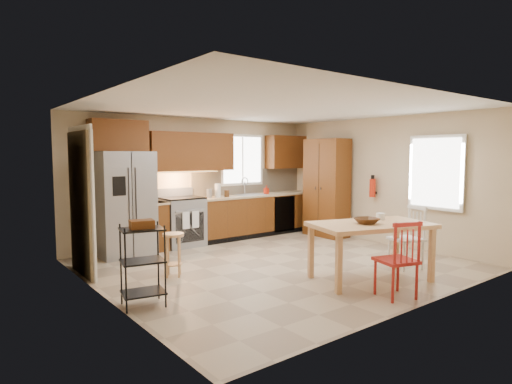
{
  "coord_description": "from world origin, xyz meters",
  "views": [
    {
      "loc": [
        -4.43,
        -5.15,
        1.76
      ],
      "look_at": [
        -0.12,
        0.4,
        1.15
      ],
      "focal_mm": 30.0,
      "sensor_mm": 36.0,
      "label": 1
    }
  ],
  "objects": [
    {
      "name": "wall_front",
      "position": [
        0.0,
        -2.5,
        1.25
      ],
      "size": [
        5.5,
        0.02,
        2.5
      ],
      "primitive_type": "cube",
      "color": "#CCB793",
      "rests_on": "ground"
    },
    {
      "name": "pantry",
      "position": [
        2.43,
        1.2,
        1.05
      ],
      "size": [
        0.5,
        0.95,
        2.1
      ],
      "primitive_type": "cube",
      "color": "brown",
      "rests_on": "floor"
    },
    {
      "name": "base_cabinet_narrow",
      "position": [
        -1.1,
        2.2,
        0.45
      ],
      "size": [
        0.3,
        0.6,
        0.9
      ],
      "primitive_type": "cube",
      "color": "brown",
      "rests_on": "floor"
    },
    {
      "name": "base_cabinet_run",
      "position": [
        1.29,
        2.2,
        0.45
      ],
      "size": [
        2.92,
        0.6,
        0.9
      ],
      "primitive_type": "cube",
      "color": "brown",
      "rests_on": "floor"
    },
    {
      "name": "refrigerator",
      "position": [
        -1.7,
        2.12,
        0.91
      ],
      "size": [
        0.92,
        0.75,
        1.82
      ],
      "primitive_type": "cube",
      "color": "gray",
      "rests_on": "floor"
    },
    {
      "name": "paper_towel",
      "position": [
        0.25,
        2.15,
        1.04
      ],
      "size": [
        0.12,
        0.12,
        0.28
      ],
      "primitive_type": "cylinder",
      "color": "white",
      "rests_on": "base_cabinet_run"
    },
    {
      "name": "wall_right",
      "position": [
        2.75,
        0.0,
        1.25
      ],
      "size": [
        0.02,
        5.0,
        2.5
      ],
      "primitive_type": "cube",
      "color": "#CCB793",
      "rests_on": "ground"
    },
    {
      "name": "sink",
      "position": [
        1.1,
        2.2,
        0.86
      ],
      "size": [
        0.62,
        0.46,
        0.16
      ],
      "primitive_type": "cube",
      "color": "gray",
      "rests_on": "base_cabinet_run"
    },
    {
      "name": "window_back",
      "position": [
        1.1,
        2.48,
        1.65
      ],
      "size": [
        1.12,
        0.04,
        1.12
      ],
      "primitive_type": "cube",
      "color": "white",
      "rests_on": "wall_back"
    },
    {
      "name": "wall_left",
      "position": [
        -2.75,
        0.0,
        1.25
      ],
      "size": [
        0.02,
        5.0,
        2.5
      ],
      "primitive_type": "cube",
      "color": "#CCB793",
      "rests_on": "ground"
    },
    {
      "name": "soap_bottle",
      "position": [
        1.48,
        2.1,
        1.0
      ],
      "size": [
        0.09,
        0.09,
        0.19
      ],
      "primitive_type": "imported",
      "color": "red",
      "rests_on": "base_cabinet_run"
    },
    {
      "name": "ceiling",
      "position": [
        0.0,
        0.0,
        2.5
      ],
      "size": [
        5.5,
        5.0,
        0.02
      ],
      "primitive_type": "cube",
      "color": "silver",
      "rests_on": "ground"
    },
    {
      "name": "upper_over_fridge",
      "position": [
        -1.7,
        2.33,
        2.1
      ],
      "size": [
        1.0,
        0.35,
        0.55
      ],
      "primitive_type": "cube",
      "color": "#612E10",
      "rests_on": "wall_back"
    },
    {
      "name": "backsplash",
      "position": [
        1.29,
        2.48,
        1.18
      ],
      "size": [
        2.92,
        0.03,
        0.55
      ],
      "primitive_type": "cube",
      "color": "#C3B193",
      "rests_on": "wall_back"
    },
    {
      "name": "upper_left_block",
      "position": [
        -0.25,
        2.33,
        1.83
      ],
      "size": [
        1.8,
        0.35,
        0.75
      ],
      "primitive_type": "cube",
      "color": "#612E10",
      "rests_on": "wall_back"
    },
    {
      "name": "utility_cart",
      "position": [
        -2.48,
        -0.49,
        0.48
      ],
      "size": [
        0.55,
        0.46,
        0.96
      ],
      "primitive_type": null,
      "rotation": [
        0.0,
        0.0,
        -0.2
      ],
      "color": "black",
      "rests_on": "floor"
    },
    {
      "name": "floor",
      "position": [
        0.0,
        0.0,
        0.0
      ],
      "size": [
        5.5,
        5.5,
        0.0
      ],
      "primitive_type": "plane",
      "color": "tan",
      "rests_on": "ground"
    },
    {
      "name": "range_stove",
      "position": [
        -0.55,
        2.19,
        0.46
      ],
      "size": [
        0.76,
        0.63,
        0.92
      ],
      "primitive_type": "cube",
      "color": "gray",
      "rests_on": "floor"
    },
    {
      "name": "upper_right_block",
      "position": [
        2.25,
        2.33,
        1.83
      ],
      "size": [
        1.0,
        0.35,
        0.75
      ],
      "primitive_type": "cube",
      "color": "#612E10",
      "rests_on": "wall_back"
    },
    {
      "name": "wall_back",
      "position": [
        0.0,
        2.5,
        1.25
      ],
      "size": [
        5.5,
        0.02,
        2.5
      ],
      "primitive_type": "cube",
      "color": "#CCB793",
      "rests_on": "ground"
    },
    {
      "name": "canister_steel",
      "position": [
        0.05,
        2.15,
        0.99
      ],
      "size": [
        0.11,
        0.11,
        0.18
      ],
      "primitive_type": "cylinder",
      "color": "gray",
      "rests_on": "base_cabinet_run"
    },
    {
      "name": "fire_extinguisher",
      "position": [
        2.63,
        0.15,
        1.1
      ],
      "size": [
        0.12,
        0.12,
        0.36
      ],
      "primitive_type": "cylinder",
      "color": "red",
      "rests_on": "wall_right"
    },
    {
      "name": "bar_stool",
      "position": [
        -1.64,
        0.39,
        0.32
      ],
      "size": [
        0.38,
        0.38,
        0.63
      ],
      "primitive_type": null,
      "rotation": [
        0.0,
        0.0,
        0.26
      ],
      "color": "#E0AB70",
      "rests_on": "floor"
    },
    {
      "name": "chair_red",
      "position": [
        0.12,
        -2.11,
        0.48
      ],
      "size": [
        0.57,
        0.57,
        0.96
      ],
      "primitive_type": null,
      "rotation": [
        0.0,
        0.0,
        -0.31
      ],
      "color": "#AA201A",
      "rests_on": "floor"
    },
    {
      "name": "dishwasher",
      "position": [
        1.85,
        1.91,
        0.45
      ],
      "size": [
        0.6,
        0.02,
        0.78
      ],
      "primitive_type": "cube",
      "color": "black",
      "rests_on": "floor"
    },
    {
      "name": "table_jar",
      "position": [
        0.82,
        -1.36,
        0.84
      ],
      "size": [
        0.16,
        0.16,
        0.15
      ],
      "primitive_type": "cylinder",
      "rotation": [
        0.0,
        0.0,
        -0.31
      ],
      "color": "white",
      "rests_on": "dining_table"
    },
    {
      "name": "dining_table",
      "position": [
        0.47,
        -1.46,
        0.4
      ],
      "size": [
        1.84,
        1.37,
        0.8
      ],
      "primitive_type": null,
      "rotation": [
        0.0,
        0.0,
        -0.31
      ],
      "color": "#E0AB70",
      "rests_on": "floor"
    },
    {
      "name": "chair_white",
      "position": [
        1.42,
        -1.41,
        0.48
      ],
      "size": [
        0.57,
        0.57,
        0.96
      ],
      "primitive_type": null,
      "rotation": [
        0.0,
        0.0,
        1.26
      ],
      "color": "white",
      "rests_on": "floor"
    },
    {
      "name": "window_right",
      "position": [
        2.68,
        -1.15,
        1.45
      ],
      "size": [
        0.04,
        1.02,
        1.32
      ],
      "primitive_type": "cube",
      "color": "white",
      "rests_on": "wall_right"
    },
    {
      "name": "table_bowl",
      "position": [
        0.36,
        -1.46,
        0.81
      ],
      "size": [
        0.42,
        0.42,
        0.08
      ],
      "primitive_type": "imported",
      "rotation": [
        0.0,
        0.0,
        -0.31
      ],
      "color": "#4F2F15",
      "rests_on": "dining_table"
    },
    {
      "name": "undercab_glow",
      "position": [
        -0.55,
        2.3,
        1.43
      ],
      "size": [
        1.6,
        0.3,
        0.01
      ],
      "primitive_type": "cube",
      "color": "#FFBF66",
      "rests_on": "wall_back"
    },
    {
      "name": "canister_wood",
      "position": [
        0.45,
        2.12,
        0.97
      ],
      "size": [
        0.1,
        0.1,
        0.14
      ],
      "primitive_type": "cylinder",
      "color": "#4F2F15",
      "rests_on": "base_cabinet_run"
    },
    {
      "name": "doorway",
      "position": [
        -2.67,
        1.3,
        1.05
      ],
      "size": [
        0.04,
        0.95,
        2.1
      ],
      "primitive_type": "cube",
      "color": "#8C7A59",
      "rests_on": "wall_left"
    }
  ]
}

